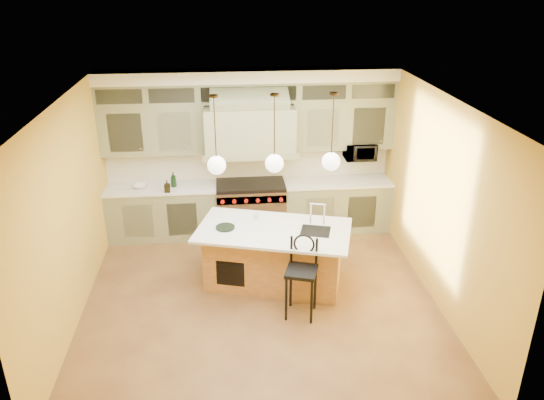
{
  "coord_description": "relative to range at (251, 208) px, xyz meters",
  "views": [
    {
      "loc": [
        -0.46,
        -6.47,
        4.4
      ],
      "look_at": [
        0.24,
        0.7,
        1.25
      ],
      "focal_mm": 35.0,
      "sensor_mm": 36.0,
      "label": 1
    }
  ],
  "objects": [
    {
      "name": "ceiling",
      "position": [
        0.0,
        -2.14,
        2.41
      ],
      "size": [
        5.0,
        5.0,
        0.0
      ],
      "primitive_type": "plane",
      "rotation": [
        3.14,
        0.0,
        0.0
      ],
      "color": "white",
      "rests_on": "wall_back"
    },
    {
      "name": "back_cabinetry",
      "position": [
        0.0,
        0.09,
        0.94
      ],
      "size": [
        5.0,
        0.77,
        2.9
      ],
      "color": "gray",
      "rests_on": "floor"
    },
    {
      "name": "kitchen_island",
      "position": [
        0.25,
        -1.7,
        -0.01
      ],
      "size": [
        2.45,
        1.75,
        1.35
      ],
      "rotation": [
        0.0,
        0.0,
        -0.28
      ],
      "color": "#985C36",
      "rests_on": "floor"
    },
    {
      "name": "oil_bottle_b",
      "position": [
        -1.42,
        -0.22,
        0.56
      ],
      "size": [
        0.1,
        0.1,
        0.21
      ],
      "primitive_type": "imported",
      "rotation": [
        0.0,
        0.0,
        -0.02
      ],
      "color": "black",
      "rests_on": "back_cabinetry"
    },
    {
      "name": "pendant_right",
      "position": [
        1.05,
        -1.69,
        1.46
      ],
      "size": [
        0.26,
        0.26,
        1.11
      ],
      "color": "#2D2319",
      "rests_on": "ceiling"
    },
    {
      "name": "range",
      "position": [
        0.0,
        0.0,
        0.0
      ],
      "size": [
        1.2,
        0.74,
        0.96
      ],
      "color": "silver",
      "rests_on": "floor"
    },
    {
      "name": "counter_stool",
      "position": [
        0.54,
        -2.54,
        0.17
      ],
      "size": [
        0.51,
        0.51,
        1.16
      ],
      "rotation": [
        0.0,
        0.0,
        -0.31
      ],
      "color": "black",
      "rests_on": "floor"
    },
    {
      "name": "pendant_center",
      "position": [
        0.25,
        -1.69,
        1.46
      ],
      "size": [
        0.26,
        0.26,
        1.11
      ],
      "color": "#2D2319",
      "rests_on": "ceiling"
    },
    {
      "name": "wall_left",
      "position": [
        -2.5,
        -2.14,
        0.96
      ],
      "size": [
        0.0,
        5.0,
        5.0
      ],
      "primitive_type": "plane",
      "rotation": [
        1.57,
        0.0,
        1.57
      ],
      "color": "gold",
      "rests_on": "ground"
    },
    {
      "name": "pendant_left",
      "position": [
        -0.55,
        -1.69,
        1.46
      ],
      "size": [
        0.26,
        0.26,
        1.11
      ],
      "color": "#2D2319",
      "rests_on": "ceiling"
    },
    {
      "name": "microwave",
      "position": [
        1.95,
        0.11,
        0.96
      ],
      "size": [
        0.54,
        0.37,
        0.3
      ],
      "primitive_type": "imported",
      "color": "black",
      "rests_on": "back_cabinetry"
    },
    {
      "name": "wall_front",
      "position": [
        0.0,
        -4.64,
        0.96
      ],
      "size": [
        5.0,
        0.0,
        5.0
      ],
      "primitive_type": "plane",
      "rotation": [
        -1.57,
        0.0,
        0.0
      ],
      "color": "gold",
      "rests_on": "ground"
    },
    {
      "name": "cup",
      "position": [
        0.01,
        -1.38,
        0.48
      ],
      "size": [
        0.11,
        0.11,
        0.09
      ],
      "primitive_type": "imported",
      "rotation": [
        0.0,
        0.0,
        0.17
      ],
      "color": "silver",
      "rests_on": "kitchen_island"
    },
    {
      "name": "wall_back",
      "position": [
        0.0,
        0.36,
        0.96
      ],
      "size": [
        5.0,
        0.0,
        5.0
      ],
      "primitive_type": "plane",
      "rotation": [
        1.57,
        0.0,
        0.0
      ],
      "color": "gold",
      "rests_on": "ground"
    },
    {
      "name": "fruit_bowl",
      "position": [
        -1.89,
        0.01,
        0.48
      ],
      "size": [
        0.28,
        0.28,
        0.06
      ],
      "primitive_type": "imported",
      "rotation": [
        0.0,
        0.0,
        -0.14
      ],
      "color": "white",
      "rests_on": "back_cabinetry"
    },
    {
      "name": "oil_bottle_a",
      "position": [
        -1.33,
        0.01,
        0.59
      ],
      "size": [
        0.11,
        0.12,
        0.26
      ],
      "primitive_type": "imported",
      "rotation": [
        0.0,
        0.0,
        -0.14
      ],
      "color": "black",
      "rests_on": "back_cabinetry"
    },
    {
      "name": "floor",
      "position": [
        0.0,
        -2.14,
        -0.49
      ],
      "size": [
        5.0,
        5.0,
        0.0
      ],
      "primitive_type": "plane",
      "color": "brown",
      "rests_on": "ground"
    },
    {
      "name": "wall_right",
      "position": [
        2.5,
        -2.14,
        0.96
      ],
      "size": [
        0.0,
        5.0,
        5.0
      ],
      "primitive_type": "plane",
      "rotation": [
        1.57,
        0.0,
        -1.57
      ],
      "color": "gold",
      "rests_on": "ground"
    }
  ]
}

